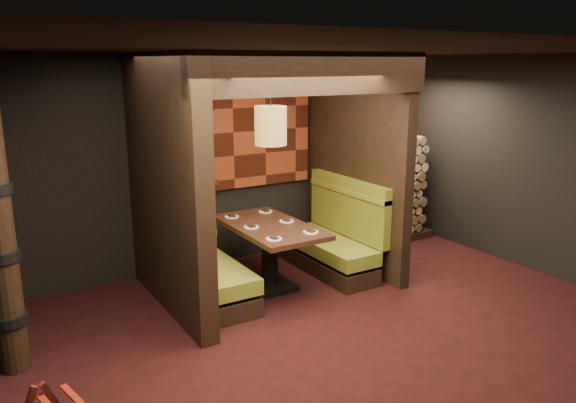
% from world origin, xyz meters
% --- Properties ---
extents(floor, '(6.50, 5.50, 0.02)m').
position_xyz_m(floor, '(0.00, 0.00, -0.01)').
color(floor, black).
rests_on(floor, ground).
extents(ceiling, '(6.50, 5.50, 0.02)m').
position_xyz_m(ceiling, '(0.00, 0.00, 2.86)').
color(ceiling, black).
rests_on(ceiling, ground).
extents(wall_back, '(6.50, 0.02, 2.85)m').
position_xyz_m(wall_back, '(0.00, 2.76, 1.43)').
color(wall_back, black).
rests_on(wall_back, ground).
extents(wall_right, '(0.02, 5.50, 2.85)m').
position_xyz_m(wall_right, '(3.26, 0.00, 1.43)').
color(wall_right, black).
rests_on(wall_right, ground).
extents(partition_left, '(0.20, 2.20, 2.85)m').
position_xyz_m(partition_left, '(-1.35, 1.65, 1.43)').
color(partition_left, black).
rests_on(partition_left, floor).
extents(partition_right, '(0.15, 2.10, 2.85)m').
position_xyz_m(partition_right, '(1.30, 1.70, 1.43)').
color(partition_right, black).
rests_on(partition_right, floor).
extents(header_beam, '(2.85, 0.18, 0.44)m').
position_xyz_m(header_beam, '(-0.02, 0.70, 2.63)').
color(header_beam, black).
rests_on(header_beam, partition_left).
extents(tapa_back_panel, '(2.40, 0.06, 1.55)m').
position_xyz_m(tapa_back_panel, '(-0.02, 2.71, 1.82)').
color(tapa_back_panel, '#91391E').
rests_on(tapa_back_panel, wall_back).
extents(tapa_side_panel, '(0.04, 1.85, 1.45)m').
position_xyz_m(tapa_side_panel, '(-1.23, 1.82, 1.85)').
color(tapa_side_panel, '#91391E').
rests_on(tapa_side_panel, partition_left).
extents(lacquer_shelf, '(0.60, 0.12, 0.07)m').
position_xyz_m(lacquer_shelf, '(-0.60, 2.65, 1.18)').
color(lacquer_shelf, maroon).
rests_on(lacquer_shelf, wall_back).
extents(booth_bench_left, '(0.68, 1.60, 1.14)m').
position_xyz_m(booth_bench_left, '(-0.96, 1.65, 0.40)').
color(booth_bench_left, black).
rests_on(booth_bench_left, floor).
extents(booth_bench_right, '(0.68, 1.60, 1.14)m').
position_xyz_m(booth_bench_right, '(0.93, 1.65, 0.40)').
color(booth_bench_right, black).
rests_on(booth_bench_right, floor).
extents(dining_table, '(0.86, 1.57, 0.83)m').
position_xyz_m(dining_table, '(-0.12, 1.54, 0.59)').
color(dining_table, black).
rests_on(dining_table, floor).
extents(place_settings, '(0.68, 1.25, 0.03)m').
position_xyz_m(place_settings, '(-0.12, 1.54, 0.84)').
color(place_settings, white).
rests_on(place_settings, dining_table).
extents(pendant_lamp, '(0.37, 0.37, 1.05)m').
position_xyz_m(pendant_lamp, '(-0.12, 1.49, 2.03)').
color(pendant_lamp, olive).
rests_on(pendant_lamp, ceiling).
extents(totem_column, '(0.31, 0.31, 2.40)m').
position_xyz_m(totem_column, '(-3.05, 1.10, 1.19)').
color(totem_column, black).
rests_on(totem_column, floor).
extents(firewood_stack, '(1.73, 0.70, 1.64)m').
position_xyz_m(firewood_stack, '(2.29, 2.35, 0.82)').
color(firewood_stack, black).
rests_on(firewood_stack, floor).
extents(mosaic_header, '(1.83, 0.10, 0.56)m').
position_xyz_m(mosaic_header, '(2.29, 2.68, 1.92)').
color(mosaic_header, maroon).
rests_on(mosaic_header, wall_back).
extents(bay_front_post, '(0.08, 0.08, 2.85)m').
position_xyz_m(bay_front_post, '(1.39, 1.96, 1.43)').
color(bay_front_post, black).
rests_on(bay_front_post, floor).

